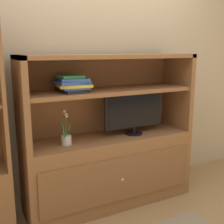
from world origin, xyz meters
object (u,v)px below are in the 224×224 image
(media_console, at_px, (110,156))
(potted_plant, at_px, (66,138))
(magazine_stack, at_px, (72,84))
(tv_monitor, at_px, (134,112))

(media_console, xyz_separation_m, potted_plant, (-0.45, -0.05, 0.27))
(media_console, distance_m, magazine_stack, 0.82)
(potted_plant, bearing_deg, tv_monitor, 0.36)
(media_console, distance_m, potted_plant, 0.53)
(magazine_stack, bearing_deg, tv_monitor, -3.67)
(tv_monitor, bearing_deg, potted_plant, -179.64)
(media_console, height_order, tv_monitor, media_console)
(tv_monitor, relative_size, magazine_stack, 1.88)
(media_console, bearing_deg, potted_plant, -173.32)
(potted_plant, bearing_deg, media_console, 6.68)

